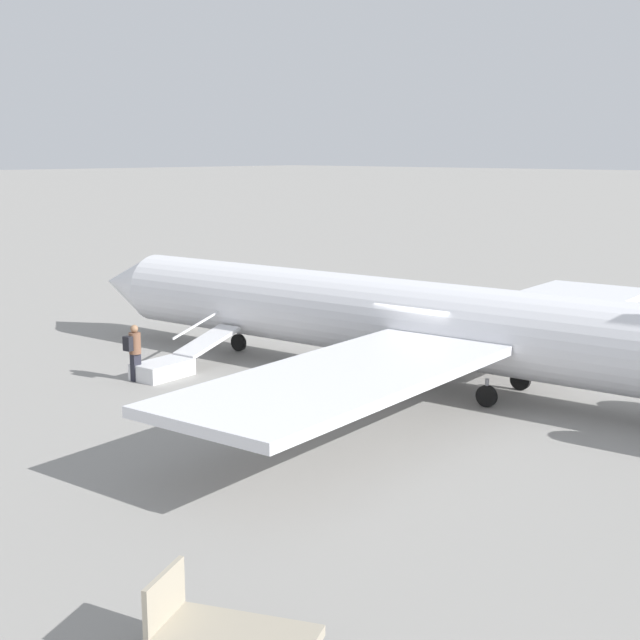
{
  "coord_description": "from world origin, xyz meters",
  "views": [
    {
      "loc": [
        -15.12,
        21.17,
        6.89
      ],
      "look_at": [
        3.46,
        1.15,
        1.7
      ],
      "focal_mm": 50.0,
      "sensor_mm": 36.0,
      "label": 1
    }
  ],
  "objects_px": {
    "airplane_main": "(459,326)",
    "passenger": "(134,349)",
    "boarding_stairs": "(172,363)",
    "luggage_cart": "(227,635)"
  },
  "relations": [
    {
      "from": "passenger",
      "to": "boarding_stairs",
      "type": "bearing_deg",
      "value": -14.23
    },
    {
      "from": "boarding_stairs",
      "to": "luggage_cart",
      "type": "xyz_separation_m",
      "value": [
        -13.39,
        9.48,
        0.1
      ]
    },
    {
      "from": "boarding_stairs",
      "to": "airplane_main",
      "type": "bearing_deg",
      "value": -64.9
    },
    {
      "from": "passenger",
      "to": "luggage_cart",
      "type": "height_order",
      "value": "passenger"
    },
    {
      "from": "airplane_main",
      "to": "passenger",
      "type": "xyz_separation_m",
      "value": [
        7.77,
        5.83,
        -0.9
      ]
    },
    {
      "from": "airplane_main",
      "to": "passenger",
      "type": "bearing_deg",
      "value": 30.92
    },
    {
      "from": "boarding_stairs",
      "to": "luggage_cart",
      "type": "height_order",
      "value": "boarding_stairs"
    },
    {
      "from": "airplane_main",
      "to": "passenger",
      "type": "relative_size",
      "value": 17.04
    },
    {
      "from": "boarding_stairs",
      "to": "passenger",
      "type": "relative_size",
      "value": 2.36
    },
    {
      "from": "boarding_stairs",
      "to": "passenger",
      "type": "xyz_separation_m",
      "value": [
        0.18,
        1.26,
        0.64
      ]
    }
  ]
}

